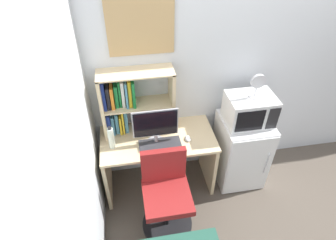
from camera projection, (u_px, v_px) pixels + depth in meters
wall_back at (280, 64)px, 3.00m from camera, size 6.40×0.04×2.60m
desk at (158, 154)px, 3.08m from camera, size 1.18×0.59×0.74m
hutch_bookshelf at (127, 102)px, 2.80m from camera, size 0.72×0.25×0.70m
monitor at (155, 126)px, 2.75m from camera, size 0.45×0.18×0.40m
keyboard at (160, 144)px, 2.86m from camera, size 0.42×0.16×0.02m
computer_mouse at (188, 138)px, 2.91m from camera, size 0.05×0.09×0.03m
water_bottle at (111, 138)px, 2.76m from camera, size 0.06×0.06×0.26m
mini_fridge at (240, 150)px, 3.25m from camera, size 0.51×0.55×0.84m
microwave at (250, 110)px, 2.89m from camera, size 0.47×0.36×0.31m
desk_fan at (257, 85)px, 2.70m from camera, size 0.14×0.11×0.25m
desk_chair at (166, 197)px, 2.78m from camera, size 0.51×0.51×0.90m
wall_corkboard at (140, 26)px, 2.46m from camera, size 0.59×0.02×0.53m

